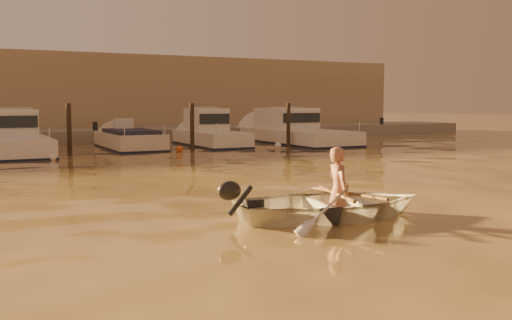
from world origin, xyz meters
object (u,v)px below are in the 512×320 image
moored_boat_4 (211,132)px  waterfront_building (36,96)px  moored_boat_5 (294,130)px  person (338,191)px  moored_boat_3 (129,144)px  dinghy (333,204)px  moored_boat_2 (10,138)px

moored_boat_4 → waterfront_building: bearing=120.8°
moored_boat_4 → moored_boat_5: same height
person → moored_boat_5: bearing=-19.9°
moored_boat_3 → dinghy: bearing=-92.3°
moored_boat_3 → moored_boat_5: size_ratio=0.65×
moored_boat_3 → moored_boat_5: moored_boat_5 is taller
dinghy → moored_boat_2: moored_boat_2 is taller
moored_boat_2 → moored_boat_4: bearing=0.0°
dinghy → person: 0.26m
person → moored_boat_3: 16.69m
dinghy → moored_boat_4: bearing=-6.8°
moored_boat_2 → moored_boat_4: 8.70m
dinghy → moored_boat_2: 17.18m
person → moored_boat_4: size_ratio=0.25×
moored_boat_2 → moored_boat_3: moored_boat_2 is taller
moored_boat_2 → moored_boat_4: size_ratio=1.40×
moored_boat_5 → waterfront_building: waterfront_building is taller
moored_boat_2 → waterfront_building: waterfront_building is taller
moored_boat_2 → moored_boat_3: bearing=0.0°
moored_boat_3 → moored_boat_4: size_ratio=0.96×
moored_boat_2 → waterfront_building: 11.35m
person → moored_boat_2: size_ratio=0.18×
dinghy → moored_boat_4: 17.28m
person → moored_boat_2: moored_boat_2 is taller
person → dinghy: bearing=90.0°
moored_boat_2 → moored_boat_4: same height
moored_boat_2 → waterfront_building: bearing=78.9°
moored_boat_4 → waterfront_building: (-6.54, 11.00, 1.77)m
dinghy → moored_boat_2: (-4.16, 16.67, 0.39)m
waterfront_building → moored_boat_5: bearing=-44.7°
waterfront_building → moored_boat_2: bearing=-101.1°
dinghy → person: person is taller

